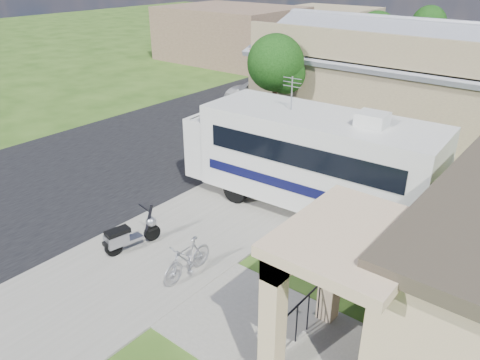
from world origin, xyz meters
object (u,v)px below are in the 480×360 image
Objects in this scene: shrub at (426,264)px; bicycle at (188,261)px; motorhome at (309,156)px; scooter at (129,235)px; van at (338,70)px; pickup_truck at (282,91)px; garden_hose at (319,323)px.

shrub is 1.51× the size of bicycle.
motorhome is 4.82× the size of scooter.
motorhome is 1.32× the size of van.
shrub reaches higher than pickup_truck.
van reaches higher than pickup_truck.
shrub is 2.70m from garden_hose.
garden_hose is at bearing 135.94° from pickup_truck.
van is 17.38× the size of garden_hose.
van is at bearing -80.00° from pickup_truck.
van is at bearing 107.43° from bicycle.
motorhome is at bearing 124.42° from garden_hose.
scooter is 21.17m from van.
motorhome is 3.28× the size of shrub.
motorhome is at bearing 85.28° from bicycle.
bicycle reaches higher than garden_hose.
scooter is (-2.44, -5.25, -1.27)m from motorhome.
garden_hose is at bearing 17.85° from scooter.
shrub reaches higher than scooter.
van is at bearing 123.01° from shrub.
van reaches higher than garden_hose.
bicycle is 0.27× the size of van.
scooter is (-7.07, -2.58, -0.77)m from shrub.
scooter is at bearing -118.00° from motorhome.
motorhome is 11.37m from pickup_truck.
scooter is at bearing -159.94° from shrub.
pickup_truck is (-6.65, 14.02, 0.39)m from bicycle.
shrub is 7.57m from scooter.
pickup_truck is at bearing 135.11° from shrub.
van is (-11.74, 18.07, -0.38)m from shrub.
scooter is 14.89m from pickup_truck.
pickup_truck is (-4.56, 14.17, 0.38)m from scooter.
bicycle is (2.10, 0.15, -0.00)m from scooter.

